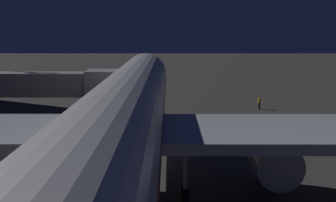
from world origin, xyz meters
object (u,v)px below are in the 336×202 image
object	(u,v)px
airliner_at_gate	(121,122)
ground_crew_under_port_wing	(259,102)
traffic_cone_nose_starboard	(131,111)
jet_bridge	(31,84)
traffic_cone_nose_port	(162,111)

from	to	relation	value
airliner_at_gate	ground_crew_under_port_wing	xyz separation A→B (m)	(-16.34, -32.33, -4.52)
airliner_at_gate	traffic_cone_nose_starboard	bearing A→B (deg)	-85.72
jet_bridge	traffic_cone_nose_port	size ratio (longest dim) A/B	39.70
airliner_at_gate	traffic_cone_nose_starboard	xyz separation A→B (m)	(2.20, -29.42, -5.27)
ground_crew_under_port_wing	airliner_at_gate	bearing A→B (deg)	63.19
airliner_at_gate	jet_bridge	size ratio (longest dim) A/B	2.79
jet_bridge	traffic_cone_nose_port	xyz separation A→B (m)	(-13.93, -12.15, -5.42)
traffic_cone_nose_port	jet_bridge	bearing A→B (deg)	41.08
traffic_cone_nose_port	traffic_cone_nose_starboard	xyz separation A→B (m)	(4.40, 0.00, 0.00)
traffic_cone_nose_port	traffic_cone_nose_starboard	distance (m)	4.40
traffic_cone_nose_starboard	ground_crew_under_port_wing	bearing A→B (deg)	-171.09
jet_bridge	ground_crew_under_port_wing	xyz separation A→B (m)	(-28.07, -15.05, -4.67)
ground_crew_under_port_wing	traffic_cone_nose_port	size ratio (longest dim) A/B	3.37
airliner_at_gate	jet_bridge	xyz separation A→B (m)	(11.73, -17.27, 0.15)
ground_crew_under_port_wing	traffic_cone_nose_port	xyz separation A→B (m)	(14.14, 2.90, -0.75)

